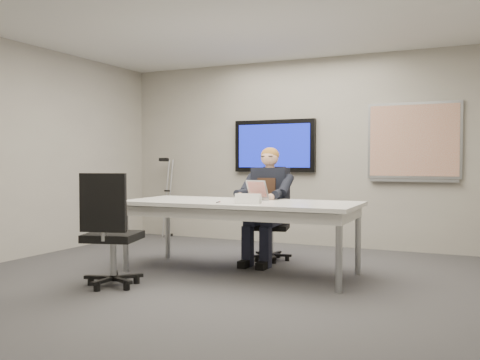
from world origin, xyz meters
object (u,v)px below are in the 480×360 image
at_px(seated_person, 265,217).
at_px(laptop, 254,195).
at_px(office_chair_far, 272,236).
at_px(conference_table, 240,209).
at_px(office_chair_near, 111,252).

distance_m(seated_person, laptop, 0.52).
bearing_deg(seated_person, office_chair_far, 88.23).
xyz_separation_m(office_chair_far, seated_person, (0.01, -0.25, 0.27)).
relative_size(office_chair_far, laptop, 2.39).
bearing_deg(laptop, conference_table, -85.76).
height_order(conference_table, seated_person, seated_person).
xyz_separation_m(office_chair_near, laptop, (0.96, 1.39, 0.51)).
bearing_deg(office_chair_far, laptop, -98.63).
distance_m(office_chair_near, seated_person, 2.05).
bearing_deg(office_chair_near, office_chair_far, -129.88).
xyz_separation_m(office_chair_near, seated_person, (0.91, 1.82, 0.22)).
bearing_deg(office_chair_near, seated_person, -133.00).
bearing_deg(office_chair_near, conference_table, -143.58).
xyz_separation_m(conference_table, seated_person, (0.03, 0.65, -0.14)).
xyz_separation_m(office_chair_far, office_chair_near, (-0.90, -2.07, 0.05)).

